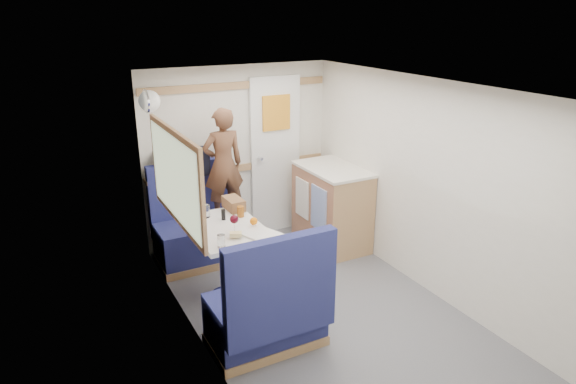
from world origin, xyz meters
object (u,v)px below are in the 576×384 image
beer_glass (241,211)px  person (223,165)px  cheese_block (236,234)px  wine_glass (234,220)px  tumbler_mid (206,211)px  duffel_bag (182,163)px  galley_counter (331,206)px  pepper_grinder (223,215)px  tray (262,235)px  dinette_table (227,243)px  bread_loaf (234,204)px  bench_far (198,234)px  orange_fruit (254,221)px  tumbler_left (221,241)px  bench_near (269,315)px  dome_light (149,101)px

beer_glass → person: bearing=82.0°
cheese_block → wine_glass: wine_glass is taller
tumbler_mid → duffel_bag: bearing=87.9°
person → beer_glass: size_ratio=11.55×
galley_counter → duffel_bag: duffel_bag is taller
duffel_bag → pepper_grinder: size_ratio=5.30×
tray → beer_glass: 0.48m
galley_counter → wine_glass: 1.66m
tray → beer_glass: bearing=89.2°
pepper_grinder → dinette_table: bearing=-103.3°
cheese_block → beer_glass: bearing=62.2°
dinette_table → bread_loaf: size_ratio=3.43×
galley_counter → pepper_grinder: galley_counter is taller
beer_glass → bread_loaf: bearing=86.0°
bench_far → cheese_block: bearing=-90.8°
orange_fruit → beer_glass: beer_glass is taller
tray → tumbler_left: (-0.39, -0.05, 0.04)m
dinette_table → pepper_grinder: (0.04, 0.17, 0.21)m
tumbler_left → tumbler_mid: size_ratio=0.89×
bench_far → cheese_block: size_ratio=10.32×
duffel_bag → pepper_grinder: 0.99m
dinette_table → tumbler_mid: bearing=105.1°
cheese_block → bread_loaf: 0.68m
cheese_block → pepper_grinder: size_ratio=0.99×
duffel_bag → tumbler_mid: size_ratio=4.54×
person → orange_fruit: (-0.08, -0.94, -0.27)m
person → tumbler_left: bearing=68.2°
bench_near → orange_fruit: (0.22, 0.75, 0.47)m
bench_far → tumbler_left: 1.33m
pepper_grinder → wine_glass: bearing=-94.0°
tumbler_mid → pepper_grinder: (0.12, -0.13, -0.01)m
bench_near → person: bearing=79.8°
orange_fruit → tumbler_left: (-0.40, -0.26, -0.00)m
tray → pepper_grinder: 0.51m
person → pepper_grinder: (-0.26, -0.66, -0.27)m
tumbler_mid → galley_counter: bearing=9.0°
bench_near → tumbler_left: bearing=110.2°
tray → tumbler_left: tumbler_left is taller
cheese_block → pepper_grinder: pepper_grinder is taller
pepper_grinder → bench_far: bearing=93.3°
bench_near → tumbler_mid: 1.27m
pepper_grinder → bread_loaf: 0.28m
dome_light → cheese_block: 1.54m
wine_glass → tumbler_left: 0.30m
bread_loaf → dome_light: bearing=142.3°
tumbler_mid → beer_glass: size_ratio=1.17×
person → bench_near: bearing=80.2°
tray → dome_light: bearing=117.0°
tumbler_mid → bread_loaf: 0.32m
tray → beer_glass: size_ratio=3.17×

